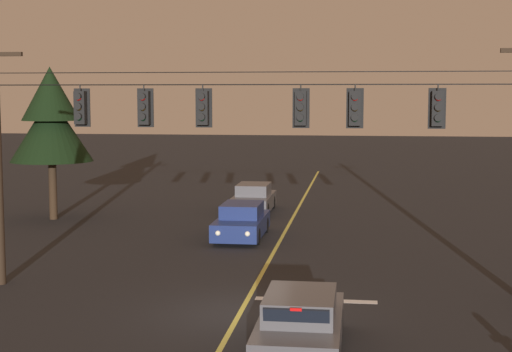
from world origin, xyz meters
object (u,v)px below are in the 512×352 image
traffic_light_left_inner (144,108)px  traffic_light_centre (203,108)px  car_oncoming_lead (242,222)px  traffic_light_far_right (438,108)px  traffic_light_leftmost (80,108)px  traffic_light_right_inner (301,108)px  car_oncoming_trailing (253,199)px  car_waiting_near_lane (300,325)px  tree_verge_near (51,119)px  traffic_light_rightmost (355,108)px

traffic_light_left_inner → traffic_light_centre: size_ratio=1.00×
car_oncoming_lead → traffic_light_far_right: bearing=-51.5°
traffic_light_leftmost → car_oncoming_lead: 10.29m
traffic_light_right_inner → car_oncoming_trailing: 16.35m
car_oncoming_lead → car_oncoming_trailing: bearing=93.9°
traffic_light_right_inner → car_waiting_near_lane: size_ratio=0.28×
traffic_light_leftmost → car_waiting_near_lane: 9.71m
car_oncoming_lead → tree_verge_near: 10.68m
traffic_light_centre → traffic_light_far_right: (6.54, 0.00, 0.00)m
traffic_light_left_inner → traffic_light_rightmost: size_ratio=1.00×
traffic_light_rightmost → car_oncoming_trailing: (-4.97, 15.28, -4.68)m
traffic_light_right_inner → car_waiting_near_lane: traffic_light_right_inner is taller
traffic_light_rightmost → traffic_light_far_right: same height
car_waiting_near_lane → tree_verge_near: size_ratio=0.62×
traffic_light_rightmost → traffic_light_far_right: (2.24, 0.00, 0.00)m
traffic_light_centre → car_oncoming_trailing: (-0.67, 15.28, -4.68)m
traffic_light_centre → tree_verge_near: 15.27m
traffic_light_left_inner → traffic_light_far_right: size_ratio=1.00×
traffic_light_centre → car_waiting_near_lane: 7.60m
traffic_light_far_right → car_oncoming_lead: traffic_light_far_right is taller
traffic_light_rightmost → traffic_light_far_right: 2.24m
car_waiting_near_lane → traffic_light_centre: bearing=122.4°
traffic_light_rightmost → car_waiting_near_lane: traffic_light_rightmost is taller
traffic_light_rightmost → tree_verge_near: (-13.80, 11.93, -0.73)m
traffic_light_leftmost → traffic_light_centre: (3.63, 0.00, 0.00)m
traffic_light_right_inner → traffic_light_leftmost: bearing=180.0°
traffic_light_centre → car_waiting_near_lane: bearing=-57.6°
traffic_light_leftmost → tree_verge_near: (-5.87, 11.93, -0.73)m
car_waiting_near_lane → traffic_light_far_right: bearing=56.6°
traffic_light_left_inner → traffic_light_rightmost: (6.02, 0.00, 0.00)m
traffic_light_left_inner → car_oncoming_lead: (1.52, 8.49, -4.68)m
traffic_light_left_inner → traffic_light_far_right: bearing=0.0°
car_oncoming_trailing → tree_verge_near: 10.24m
traffic_light_centre → car_oncoming_lead: 9.70m
car_oncoming_trailing → traffic_light_leftmost: bearing=-101.0°
traffic_light_left_inner → traffic_light_right_inner: 4.52m
traffic_light_centre → traffic_light_rightmost: (4.30, 0.00, 0.00)m
traffic_light_far_right → car_waiting_near_lane: (-3.34, -5.06, -4.68)m
traffic_light_right_inner → tree_verge_near: size_ratio=0.17×
traffic_light_leftmost → car_oncoming_trailing: size_ratio=0.28×
traffic_light_leftmost → tree_verge_near: bearing=116.2°
traffic_light_right_inner → traffic_light_rightmost: bearing=0.0°
tree_verge_near → traffic_light_centre: bearing=-51.5°
car_waiting_near_lane → traffic_light_leftmost: bearing=143.5°
car_waiting_near_lane → tree_verge_near: (-12.71, 16.99, 3.96)m
traffic_light_right_inner → traffic_light_left_inner: bearing=180.0°
car_waiting_near_lane → car_oncoming_trailing: same height
traffic_light_left_inner → car_waiting_near_lane: (4.93, -5.06, -4.68)m
traffic_light_leftmost → traffic_light_rightmost: same height
traffic_light_left_inner → traffic_light_centre: bearing=0.0°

